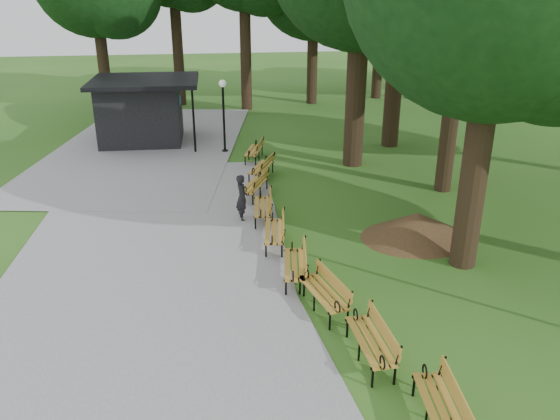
{
  "coord_description": "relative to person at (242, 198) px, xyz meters",
  "views": [
    {
      "loc": [
        -2.24,
        -11.8,
        7.14
      ],
      "look_at": [
        -0.17,
        2.81,
        1.1
      ],
      "focal_mm": 35.99,
      "sensor_mm": 36.0,
      "label": 1
    }
  ],
  "objects": [
    {
      "name": "lamp_post",
      "position": [
        -0.16,
        7.81,
        1.55
      ],
      "size": [
        0.32,
        0.32,
        3.22
      ],
      "color": "black",
      "rests_on": "ground"
    },
    {
      "name": "kiosk",
      "position": [
        -3.93,
        10.05,
        0.74
      ],
      "size": [
        4.91,
        4.3,
        3.01
      ],
      "primitive_type": null,
      "rotation": [
        0.0,
        0.0,
        -0.03
      ],
      "color": "black",
      "rests_on": "ground"
    },
    {
      "name": "path",
      "position": [
        -2.89,
        -1.81,
        -0.73
      ],
      "size": [
        12.0,
        38.0,
        0.06
      ],
      "primitive_type": "cube",
      "color": "gray",
      "rests_on": "ground"
    },
    {
      "name": "bench_2",
      "position": [
        1.44,
        -5.57,
        -0.32
      ],
      "size": [
        1.07,
        2.0,
        0.88
      ],
      "primitive_type": null,
      "rotation": [
        0.0,
        0.0,
        -1.33
      ],
      "color": "#B48229",
      "rests_on": "ground"
    },
    {
      "name": "bench_1",
      "position": [
        1.99,
        -7.54,
        -0.32
      ],
      "size": [
        0.72,
        1.93,
        0.88
      ],
      "primitive_type": null,
      "rotation": [
        0.0,
        0.0,
        -1.53
      ],
      "color": "#B48229",
      "rests_on": "ground"
    },
    {
      "name": "person",
      "position": [
        0.0,
        0.0,
        0.0
      ],
      "size": [
        0.45,
        0.61,
        1.53
      ],
      "primitive_type": "imported",
      "rotation": [
        0.0,
        0.0,
        1.74
      ],
      "color": "black",
      "rests_on": "ground"
    },
    {
      "name": "dirt_mound",
      "position": [
        5.04,
        -2.11,
        -0.36
      ],
      "size": [
        2.78,
        2.78,
        0.81
      ],
      "primitive_type": "cone",
      "color": "#47301C",
      "rests_on": "ground"
    },
    {
      "name": "bench_4",
      "position": [
        0.77,
        -2.0,
        -0.32
      ],
      "size": [
        0.89,
        1.97,
        0.88
      ],
      "primitive_type": null,
      "rotation": [
        0.0,
        0.0,
        -1.71
      ],
      "color": "#B48229",
      "rests_on": "ground"
    },
    {
      "name": "bench_7",
      "position": [
        1.05,
        3.99,
        -0.32
      ],
      "size": [
        1.35,
        2.0,
        0.88
      ],
      "primitive_type": null,
      "rotation": [
        0.0,
        0.0,
        -1.99
      ],
      "color": "#B48229",
      "rests_on": "ground"
    },
    {
      "name": "bench_0",
      "position": [
        2.62,
        -9.55,
        -0.32
      ],
      "size": [
        0.83,
        1.96,
        0.88
      ],
      "primitive_type": null,
      "rotation": [
        0.0,
        0.0,
        -1.67
      ],
      "color": "#B48229",
      "rests_on": "ground"
    },
    {
      "name": "bench_5",
      "position": [
        0.65,
        -0.07,
        -0.32
      ],
      "size": [
        0.84,
        1.96,
        0.88
      ],
      "primitive_type": null,
      "rotation": [
        0.0,
        0.0,
        -1.68
      ],
      "color": "#B48229",
      "rests_on": "ground"
    },
    {
      "name": "bench_3",
      "position": [
        1.02,
        -4.09,
        -0.32
      ],
      "size": [
        0.91,
        1.97,
        0.88
      ],
      "primitive_type": null,
      "rotation": [
        0.0,
        0.0,
        -1.72
      ],
      "color": "#B48229",
      "rests_on": "ground"
    },
    {
      "name": "bench_8",
      "position": [
        1.0,
        6.38,
        -0.32
      ],
      "size": [
        1.13,
        2.0,
        0.88
      ],
      "primitive_type": null,
      "rotation": [
        0.0,
        0.0,
        -1.85
      ],
      "color": "#B48229",
      "rests_on": "ground"
    },
    {
      "name": "bench_6",
      "position": [
        0.58,
        1.99,
        -0.32
      ],
      "size": [
        1.35,
        2.0,
        0.88
      ],
      "primitive_type": null,
      "rotation": [
        0.0,
        0.0,
        -1.99
      ],
      "color": "#B48229",
      "rests_on": "ground"
    },
    {
      "name": "ground",
      "position": [
        1.11,
        -4.81,
        -0.76
      ],
      "size": [
        100.0,
        100.0,
        0.0
      ],
      "primitive_type": "plane",
      "color": "#2C611B",
      "rests_on": "ground"
    }
  ]
}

